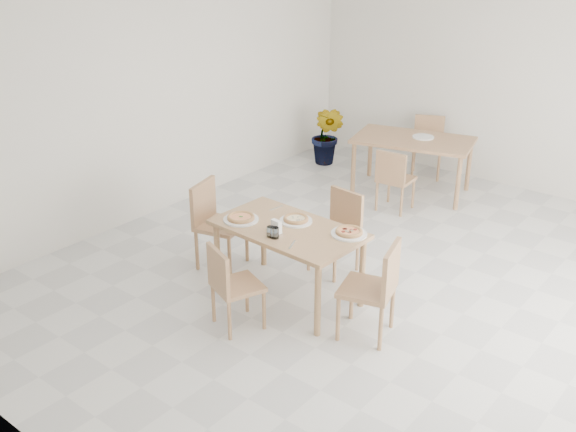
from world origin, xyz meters
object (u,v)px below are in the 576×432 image
Objects in this scene: tumbler_b at (271,232)px; second_table at (413,144)px; pizza_margherita at (241,217)px; chair_south at (230,282)px; pizza_mushroom at (296,219)px; plate_pepperoni at (349,234)px; chair_west at (214,218)px; plate_margherita at (241,219)px; chair_east at (377,284)px; chair_back_s at (394,176)px; plate_mushroom at (296,221)px; chair_north at (339,225)px; napkin_holder at (276,227)px; main_table at (288,236)px; plate_empty at (423,137)px; chair_back_n at (428,142)px; tumbler_a at (275,233)px; potted_plant at (327,135)px; pizza_pepperoni at (349,231)px.

second_table is (-0.47, 3.46, -0.13)m from tumbler_b.
chair_south is at bearing -55.87° from pizza_margherita.
pizza_mushroom is at bearing 35.61° from pizza_margherita.
chair_west is at bearing -173.33° from plate_pepperoni.
plate_pepperoni is (0.99, 0.39, 0.00)m from plate_margherita.
chair_back_s is (-1.34, 2.51, -0.05)m from chair_east.
chair_north is at bearing 85.13° from plate_mushroom.
napkin_holder is (0.46, -0.01, 0.03)m from pizza_margherita.
napkin_holder is at bearing -96.98° from second_table.
chair_east reaches higher than napkin_holder.
plate_margherita is at bearing -172.16° from napkin_holder.
tumbler_b is at bearing -75.36° from chair_south.
chair_back_s is at bearing 110.71° from plate_pepperoni.
plate_empty is (-0.39, 3.32, 0.10)m from main_table.
chair_west is 1.14× the size of chair_back_s.
second_table is at bearing -103.71° from chair_back_n.
main_table is at bearing -73.10° from chair_south.
main_table is at bearing 19.77° from plate_margherita.
chair_back_n is (-0.67, 3.15, -0.00)m from chair_north.
chair_back_s reaches higher than plate_margherita.
tumbler_a reaches higher than chair_back_n.
potted_plant is (-2.01, 3.40, -0.21)m from main_table.
napkin_holder is at bearing -99.13° from chair_east.
plate_pepperoni is (0.56, 0.08, 0.00)m from plate_mushroom.
tumbler_a is 2.77m from chair_back_s.
chair_north is at bearing 96.64° from chair_back_s.
chair_south reaches higher than plate_pepperoni.
chair_east is at bearing -34.49° from chair_north.
pizza_margherita is 2.65m from chair_back_s.
chair_north reaches higher than pizza_pepperoni.
chair_north is at bearing 85.13° from pizza_mushroom.
main_table is 2.49m from chair_back_s.
chair_west reaches higher than tumbler_a.
pizza_margherita is at bearing -172.16° from napkin_holder.
main_table is 4.24× the size of plate_margherita.
chair_north is 3.03× the size of plate_empty.
tumbler_b reaches higher than plate_pepperoni.
napkin_holder reaches higher than second_table.
chair_east is 1.07× the size of chair_back_n.
main_table is at bearing -108.73° from chair_east.
tumbler_a is (1.09, -0.30, 0.27)m from chair_west.
chair_west reaches higher than pizza_pepperoni.
napkin_holder is 0.16× the size of chair_back_n.
pizza_margherita is 3.49m from plate_empty.
pizza_mushroom is 2.36m from chair_back_s.
chair_south is at bearing -87.29° from chair_north.
tumbler_a is (-0.98, -0.21, 0.28)m from chair_east.
plate_mushroom is (-0.06, -0.65, 0.26)m from chair_north.
pizza_pepperoni is 3.29× the size of tumbler_b.
main_table is at bearing -96.62° from second_table.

